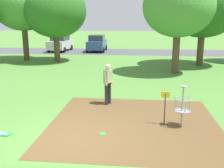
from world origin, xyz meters
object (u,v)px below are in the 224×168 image
at_px(tree_mid_left, 23,5).
at_px(tree_near_right, 204,6).
at_px(tree_mid_right, 179,7).
at_px(tree_near_left, 55,11).
at_px(frisbee_far_left, 187,113).
at_px(parked_car_leftmost, 60,43).
at_px(frisbee_near_basket, 103,134).
at_px(disc_golf_basket, 180,104).
at_px(parked_car_center_left, 97,43).
at_px(player_throwing, 108,82).

bearing_deg(tree_mid_left, tree_near_right, -4.62).
relative_size(tree_mid_left, tree_mid_right, 1.12).
xyz_separation_m(tree_near_left, tree_mid_left, (-2.96, 0.54, 0.54)).
bearing_deg(frisbee_far_left, parked_car_leftmost, 119.01).
relative_size(frisbee_near_basket, tree_mid_right, 0.03).
height_order(disc_golf_basket, parked_car_center_left, parked_car_center_left).
bearing_deg(tree_mid_right, tree_near_left, 156.79).
distance_m(player_throwing, tree_mid_right, 8.69).
xyz_separation_m(tree_near_right, parked_car_center_left, (-9.51, 8.52, -3.54)).
xyz_separation_m(disc_golf_basket, tree_near_left, (-8.36, 13.27, 3.42)).
distance_m(frisbee_near_basket, parked_car_center_left, 22.41).
height_order(tree_mid_left, parked_car_leftmost, tree_mid_left).
xyz_separation_m(tree_mid_left, tree_mid_right, (12.32, -4.55, -0.46)).
relative_size(tree_near_left, tree_near_right, 0.93).
xyz_separation_m(tree_mid_left, parked_car_leftmost, (0.94, 7.06, -3.80)).
distance_m(frisbee_near_basket, tree_near_left, 15.93).
relative_size(frisbee_near_basket, tree_near_right, 0.03).
relative_size(player_throwing, frisbee_near_basket, 8.01).
distance_m(frisbee_far_left, tree_near_left, 15.46).
xyz_separation_m(player_throwing, frisbee_far_left, (3.13, -0.81, -0.96)).
distance_m(disc_golf_basket, tree_near_left, 16.05).
xyz_separation_m(player_throwing, tree_near_right, (5.95, 10.53, 3.49)).
xyz_separation_m(tree_near_right, tree_mid_left, (-14.62, 1.18, 0.26)).
bearing_deg(parked_car_center_left, tree_mid_left, -124.85).
height_order(disc_golf_basket, tree_near_left, tree_near_left).
distance_m(disc_golf_basket, parked_car_center_left, 22.04).
relative_size(tree_near_right, parked_car_center_left, 1.61).
bearing_deg(tree_near_left, tree_near_right, -3.16).
bearing_deg(player_throwing, tree_mid_left, 126.49).
height_order(disc_golf_basket, parked_car_leftmost, parked_car_leftmost).
height_order(tree_near_left, tree_near_right, tree_near_right).
xyz_separation_m(disc_golf_basket, tree_mid_right, (1.00, 9.26, 3.51)).
bearing_deg(frisbee_near_basket, parked_car_leftmost, 109.99).
distance_m(player_throwing, frisbee_far_left, 3.37).
relative_size(tree_mid_right, parked_car_leftmost, 1.46).
bearing_deg(parked_car_leftmost, tree_mid_right, -45.57).
bearing_deg(parked_car_center_left, parked_car_leftmost, -176.16).
bearing_deg(disc_golf_basket, tree_near_left, 122.20).
bearing_deg(parked_car_leftmost, tree_near_right, -31.06).
relative_size(player_throwing, tree_mid_left, 0.25).
relative_size(tree_near_right, parked_car_leftmost, 1.60).
bearing_deg(parked_car_leftmost, disc_golf_basket, -63.55).
bearing_deg(tree_near_right, player_throwing, -119.48).
height_order(player_throwing, frisbee_far_left, player_throwing).
bearing_deg(tree_near_left, tree_mid_right, -23.21).
height_order(tree_mid_right, parked_car_leftmost, tree_mid_right).
xyz_separation_m(player_throwing, tree_mid_right, (3.65, 7.16, 3.29)).
bearing_deg(parked_car_leftmost, tree_mid_left, -97.57).
height_order(tree_near_left, tree_mid_left, tree_mid_left).
relative_size(tree_near_left, tree_mid_left, 0.92).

